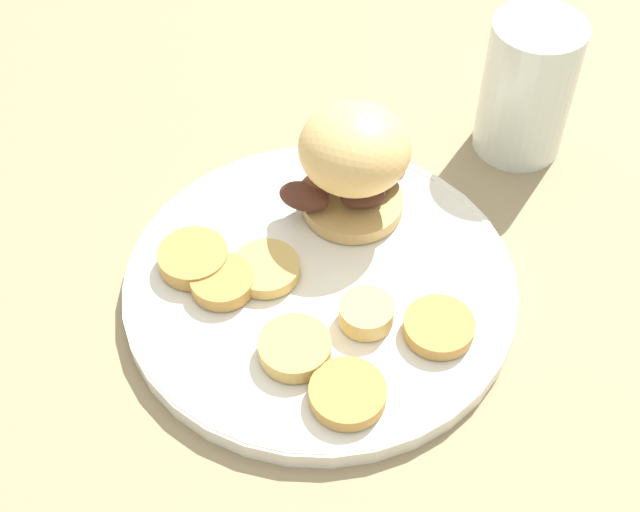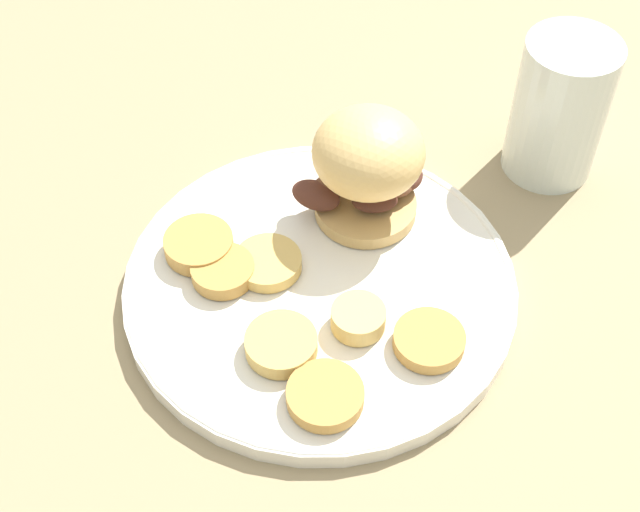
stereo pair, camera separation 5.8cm
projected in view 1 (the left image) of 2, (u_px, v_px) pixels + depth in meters
name	position (u px, v px, depth m)	size (l,w,h in m)	color
ground_plane	(320.00, 292.00, 0.66)	(4.00, 4.00, 0.00)	#937F5B
dinner_plate	(320.00, 284.00, 0.65)	(0.29, 0.29, 0.02)	white
sandwich	(351.00, 160.00, 0.66)	(0.11, 0.09, 0.09)	tan
potato_round_0	(439.00, 327.00, 0.61)	(0.05, 0.05, 0.01)	#BC8942
potato_round_1	(366.00, 313.00, 0.62)	(0.04, 0.04, 0.02)	#DBB766
potato_round_2	(222.00, 282.00, 0.64)	(0.05, 0.05, 0.01)	#BC8942
potato_round_3	(266.00, 269.00, 0.65)	(0.05, 0.05, 0.01)	tan
potato_round_4	(348.00, 394.00, 0.58)	(0.05, 0.05, 0.01)	#BC8942
potato_round_5	(295.00, 348.00, 0.60)	(0.05, 0.05, 0.01)	tan
potato_round_6	(193.00, 258.00, 0.65)	(0.05, 0.05, 0.01)	#BC8942
drinking_glass	(527.00, 88.00, 0.72)	(0.07, 0.07, 0.12)	silver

